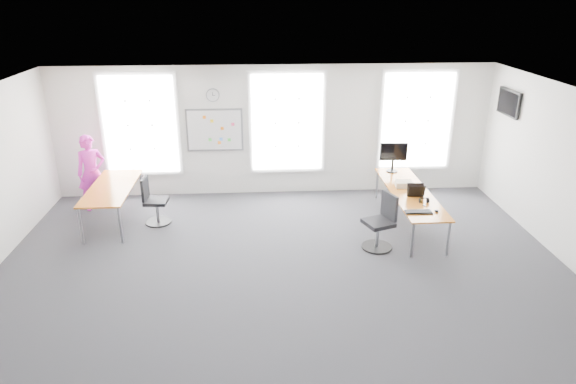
{
  "coord_description": "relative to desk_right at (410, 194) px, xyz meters",
  "views": [
    {
      "loc": [
        -0.41,
        -7.45,
        4.55
      ],
      "look_at": [
        0.15,
        1.2,
        1.1
      ],
      "focal_mm": 32.0,
      "sensor_mm": 36.0,
      "label": 1
    }
  ],
  "objects": [
    {
      "name": "floor",
      "position": [
        -2.68,
        -2.03,
        -0.67
      ],
      "size": [
        10.0,
        10.0,
        0.0
      ],
      "primitive_type": "plane",
      "color": "#28282D",
      "rests_on": "ground"
    },
    {
      "name": "ceiling",
      "position": [
        -2.68,
        -2.03,
        2.33
      ],
      "size": [
        10.0,
        10.0,
        0.0
      ],
      "primitive_type": "plane",
      "rotation": [
        3.14,
        0.0,
        0.0
      ],
      "color": "white",
      "rests_on": "ground"
    },
    {
      "name": "wall_back",
      "position": [
        -2.68,
        1.97,
        0.83
      ],
      "size": [
        10.0,
        0.0,
        10.0
      ],
      "primitive_type": "plane",
      "rotation": [
        1.57,
        0.0,
        0.0
      ],
      "color": "silver",
      "rests_on": "ground"
    },
    {
      "name": "wall_front",
      "position": [
        -2.68,
        -6.03,
        0.83
      ],
      "size": [
        10.0,
        0.0,
        10.0
      ],
      "primitive_type": "plane",
      "rotation": [
        -1.57,
        0.0,
        0.0
      ],
      "color": "silver",
      "rests_on": "ground"
    },
    {
      "name": "window_left",
      "position": [
        -5.68,
        1.94,
        1.03
      ],
      "size": [
        1.6,
        0.06,
        2.2
      ],
      "primitive_type": "cube",
      "color": "silver",
      "rests_on": "wall_back"
    },
    {
      "name": "window_mid",
      "position": [
        -2.38,
        1.94,
        1.03
      ],
      "size": [
        1.6,
        0.06,
        2.2
      ],
      "primitive_type": "cube",
      "color": "silver",
      "rests_on": "wall_back"
    },
    {
      "name": "window_right",
      "position": [
        0.62,
        1.94,
        1.03
      ],
      "size": [
        1.6,
        0.06,
        2.2
      ],
      "primitive_type": "cube",
      "color": "silver",
      "rests_on": "wall_back"
    },
    {
      "name": "desk_right",
      "position": [
        0.0,
        0.0,
        0.0
      ],
      "size": [
        0.78,
        2.94,
        0.72
      ],
      "color": "#AE5A20",
      "rests_on": "ground"
    },
    {
      "name": "desk_left",
      "position": [
        -6.07,
        0.51,
        0.04
      ],
      "size": [
        0.85,
        2.13,
        0.78
      ],
      "color": "#AE5A20",
      "rests_on": "ground"
    },
    {
      "name": "chair_right",
      "position": [
        -0.81,
        -0.99,
        -0.2
      ],
      "size": [
        0.62,
        0.62,
        1.07
      ],
      "rotation": [
        0.0,
        0.0,
        -1.21
      ],
      "color": "black",
      "rests_on": "ground"
    },
    {
      "name": "chair_left",
      "position": [
        -5.23,
        0.38,
        -0.23
      ],
      "size": [
        0.53,
        0.53,
        1.0
      ],
      "rotation": [
        0.0,
        0.0,
        1.51
      ],
      "color": "black",
      "rests_on": "ground"
    },
    {
      "name": "person",
      "position": [
        -6.66,
        1.23,
        0.16
      ],
      "size": [
        0.72,
        0.61,
        1.67
      ],
      "primitive_type": "imported",
      "rotation": [
        0.0,
        0.0,
        0.42
      ],
      "color": "#DF2BBD",
      "rests_on": "ground"
    },
    {
      "name": "whiteboard",
      "position": [
        -4.03,
        1.94,
        0.88
      ],
      "size": [
        1.2,
        0.03,
        0.9
      ],
      "primitive_type": "cube",
      "color": "silver",
      "rests_on": "wall_back"
    },
    {
      "name": "wall_clock",
      "position": [
        -4.03,
        1.94,
        1.68
      ],
      "size": [
        0.3,
        0.04,
        0.3
      ],
      "primitive_type": "cylinder",
      "rotation": [
        1.57,
        0.0,
        0.0
      ],
      "color": "gray",
      "rests_on": "wall_back"
    },
    {
      "name": "tv",
      "position": [
        2.27,
        0.97,
        1.63
      ],
      "size": [
        0.06,
        0.9,
        0.55
      ],
      "primitive_type": "cube",
      "color": "black",
      "rests_on": "wall_right"
    },
    {
      "name": "keyboard",
      "position": [
        -0.14,
        -1.04,
        0.06
      ],
      "size": [
        0.5,
        0.21,
        0.02
      ],
      "primitive_type": "cube",
      "rotation": [
        0.0,
        0.0,
        -0.08
      ],
      "color": "black",
      "rests_on": "desk_right"
    },
    {
      "name": "mouse",
      "position": [
        0.2,
        -1.03,
        0.07
      ],
      "size": [
        0.11,
        0.13,
        0.04
      ],
      "primitive_type": "ellipsoid",
      "rotation": [
        0.0,
        0.0,
        0.33
      ],
      "color": "black",
      "rests_on": "desk_right"
    },
    {
      "name": "lens_cap",
      "position": [
        0.06,
        -0.74,
        0.05
      ],
      "size": [
        0.07,
        0.07,
        0.01
      ],
      "primitive_type": "cylinder",
      "rotation": [
        0.0,
        0.0,
        0.27
      ],
      "color": "black",
      "rests_on": "desk_right"
    },
    {
      "name": "headphones",
      "position": [
        0.09,
        -0.59,
        0.1
      ],
      "size": [
        0.19,
        0.1,
        0.11
      ],
      "rotation": [
        0.0,
        0.0,
        -0.0
      ],
      "color": "black",
      "rests_on": "desk_right"
    },
    {
      "name": "laptop_sleeve",
      "position": [
        0.03,
        -0.28,
        0.18
      ],
      "size": [
        0.33,
        0.2,
        0.27
      ],
      "rotation": [
        0.0,
        0.0,
        -0.07
      ],
      "color": "black",
      "rests_on": "desk_right"
    },
    {
      "name": "paper_stack",
      "position": [
        -0.05,
        0.28,
        0.11
      ],
      "size": [
        0.37,
        0.3,
        0.12
      ],
      "primitive_type": "cube",
      "rotation": [
        0.0,
        0.0,
        -0.11
      ],
      "color": "beige",
      "rests_on": "desk_right"
    },
    {
      "name": "monitor",
      "position": [
        -0.06,
        1.22,
        0.45
      ],
      "size": [
        0.6,
        0.25,
        0.67
      ],
      "rotation": [
        0.0,
        0.0,
        -0.05
      ],
      "color": "black",
      "rests_on": "desk_right"
    }
  ]
}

